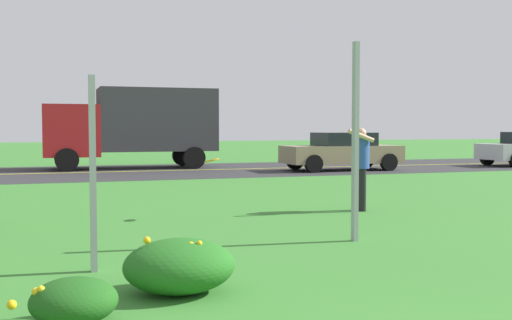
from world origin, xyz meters
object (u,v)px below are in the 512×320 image
object	(u,v)px
sign_post_near_path	(93,174)
car_tan_center_left	(342,151)
sign_post_by_roadside	(355,142)
frisbee_orange	(212,160)
box_truck_red	(134,123)
person_catcher_blue_shirt	(360,161)

from	to	relation	value
sign_post_near_path	car_tan_center_left	size ratio (longest dim) A/B	0.50
sign_post_by_roadside	frisbee_orange	bearing A→B (deg)	115.87
sign_post_near_path	box_truck_red	distance (m)	18.06
box_truck_red	person_catcher_blue_shirt	bearing A→B (deg)	-79.89
sign_post_near_path	box_truck_red	xyz separation A→B (m)	(2.82, 17.83, 0.69)
sign_post_by_roadside	frisbee_orange	distance (m)	3.21
sign_post_by_roadside	box_truck_red	bearing A→B (deg)	93.02
frisbee_orange	car_tan_center_left	world-z (taller)	car_tan_center_left
box_truck_red	sign_post_by_roadside	bearing A→B (deg)	-86.98
person_catcher_blue_shirt	box_truck_red	xyz separation A→B (m)	(-2.53, 14.20, 0.82)
sign_post_near_path	frisbee_orange	xyz separation A→B (m)	(2.33, 3.62, -0.07)
sign_post_by_roadside	car_tan_center_left	xyz separation A→B (m)	(6.49, 13.38, -0.70)
frisbee_orange	box_truck_red	world-z (taller)	box_truck_red
frisbee_orange	box_truck_red	distance (m)	14.23
sign_post_by_roadside	frisbee_orange	size ratio (longest dim) A/B	10.37
frisbee_orange	person_catcher_blue_shirt	bearing A→B (deg)	0.09
sign_post_near_path	sign_post_by_roadside	size ratio (longest dim) A/B	0.78
sign_post_by_roadside	sign_post_near_path	bearing A→B (deg)	-168.51
car_tan_center_left	box_truck_red	size ratio (longest dim) A/B	0.67
person_catcher_blue_shirt	box_truck_red	world-z (taller)	box_truck_red
frisbee_orange	car_tan_center_left	bearing A→B (deg)	53.14
person_catcher_blue_shirt	box_truck_red	distance (m)	14.45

